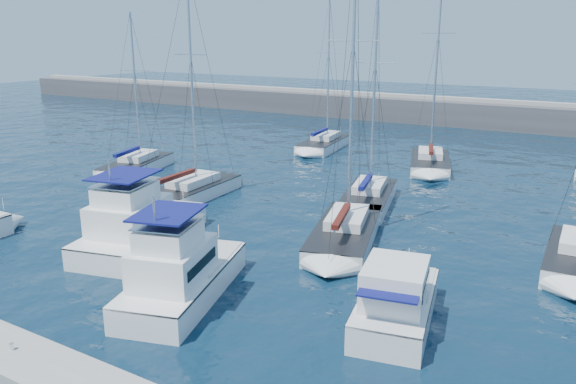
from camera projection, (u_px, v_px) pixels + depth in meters
The scene contains 13 objects.
ground at pixel (210, 260), 28.84m from camera, with size 220.00×220.00×0.00m, color black.
breakwater at pixel (464, 116), 71.61m from camera, with size 160.00×6.00×4.45m.
dock at pixel (13, 357), 19.65m from camera, with size 40.00×2.20×0.60m, color gray.
dock_cleat_centre at pixel (12, 347), 19.54m from camera, with size 0.16×0.16×0.25m, color silver.
motor_yacht_port_inner at pixel (138, 227), 30.43m from camera, with size 5.53×9.48×4.69m.
motor_yacht_stbd_inner at pixel (180, 276), 24.27m from camera, with size 5.28×8.49×4.69m.
motor_yacht_stbd_outer at pixel (396, 303), 22.23m from camera, with size 3.93×6.67×3.20m.
sailboat_mid_a at pixel (136, 166), 47.36m from camera, with size 5.03×8.43×13.27m.
sailboat_mid_b at pixel (189, 192), 39.45m from camera, with size 3.47×9.06×15.88m.
sailboat_mid_c at pixel (368, 197), 38.05m from camera, with size 4.76×8.54×15.11m.
sailboat_mid_d at pixel (345, 232), 31.38m from camera, with size 5.41×9.32×17.53m.
sailboat_back_a at pixel (324, 144), 56.77m from camera, with size 4.07×8.84×15.16m.
sailboat_back_b at pixel (430, 162), 48.46m from camera, with size 5.44×8.66×18.21m.
Camera 1 is at (17.13, -21.00, 11.22)m, focal length 35.00 mm.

